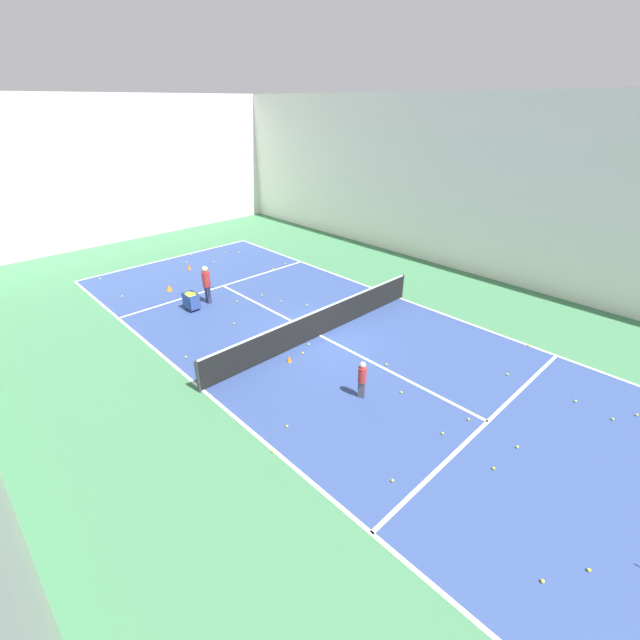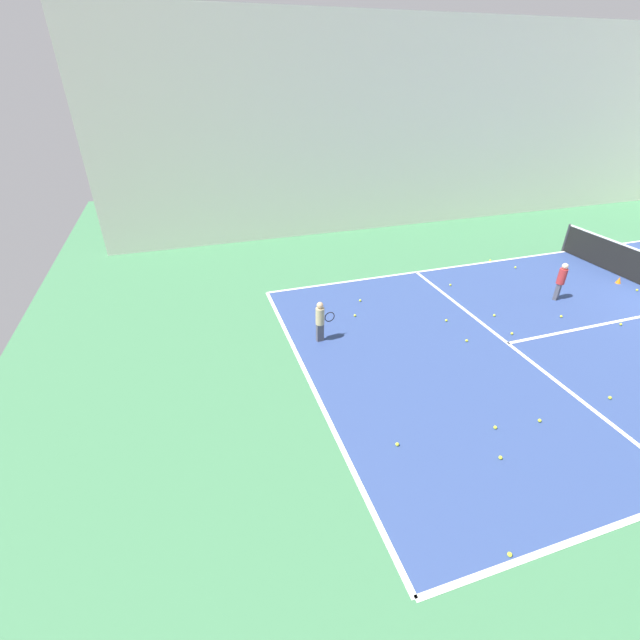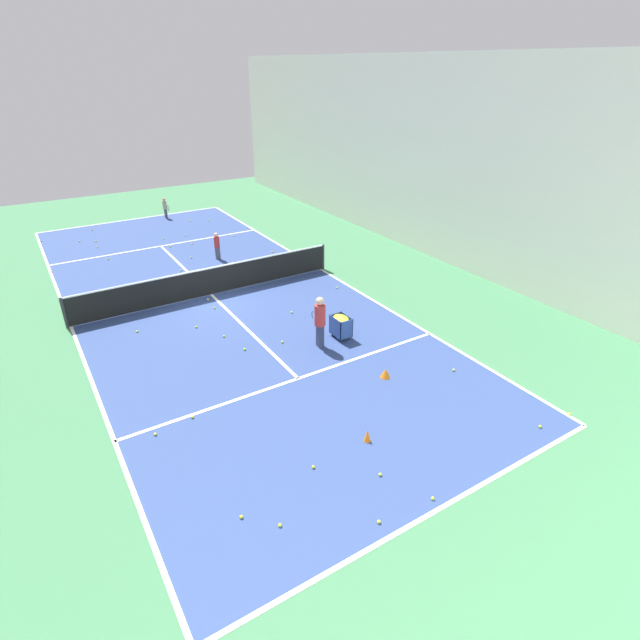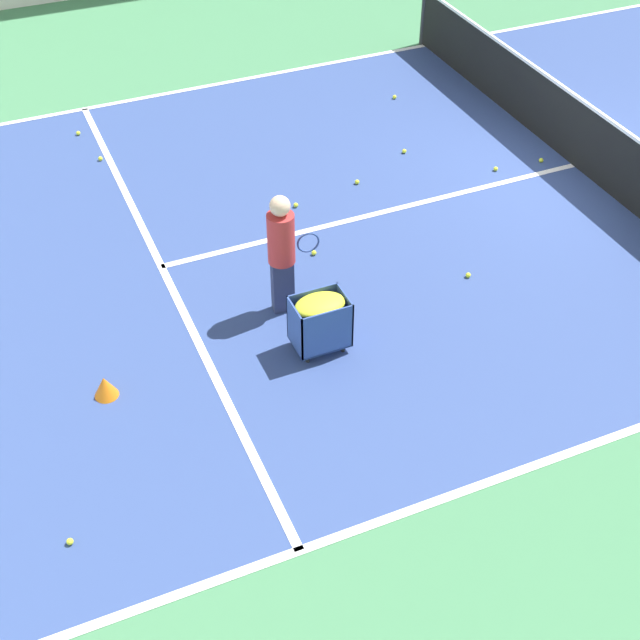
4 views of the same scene
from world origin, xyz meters
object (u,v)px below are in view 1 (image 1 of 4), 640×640
tennis_net (320,322)px  training_cone_1 (189,267)px  ball_cart (191,298)px  training_cone_0 (169,288)px  child_midcourt (362,377)px  coach_at_net (207,282)px

tennis_net → training_cone_1: size_ratio=32.94×
ball_cart → training_cone_0: (0.22, 2.51, -0.38)m
tennis_net → child_midcourt: bearing=-115.5°
training_cone_0 → training_cone_1: 2.69m
child_midcourt → training_cone_0: size_ratio=4.37×
tennis_net → ball_cart: 5.72m
tennis_net → coach_at_net: size_ratio=6.06×
training_cone_0 → training_cone_1: (1.98, 1.83, 0.02)m
child_midcourt → ball_cart: size_ratio=1.61×
coach_at_net → tennis_net: bearing=21.6°
tennis_net → coach_at_net: (-1.44, 5.37, 0.39)m
coach_at_net → training_cone_1: coach_at_net is taller
training_cone_1 → training_cone_0: bearing=-137.3°
coach_at_net → ball_cart: 0.96m
ball_cart → training_cone_1: size_ratio=2.46×
coach_at_net → training_cone_0: (-0.63, 2.39, -0.81)m
coach_at_net → training_cone_0: bearing=-158.5°
ball_cart → training_cone_1: (2.20, 4.34, -0.37)m
child_midcourt → ball_cart: 8.73m
tennis_net → training_cone_0: bearing=105.0°
ball_cart → training_cone_1: 4.88m
child_midcourt → ball_cart: bearing=-22.3°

